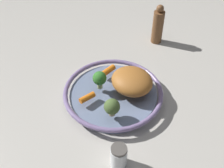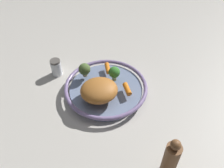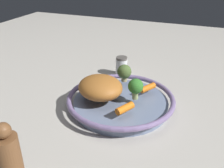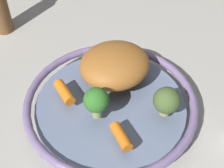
{
  "view_description": "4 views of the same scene",
  "coord_description": "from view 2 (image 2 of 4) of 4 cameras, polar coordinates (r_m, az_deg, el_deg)",
  "views": [
    {
      "loc": [
        0.16,
        -0.6,
        0.67
      ],
      "look_at": [
        -0.01,
        0.02,
        0.05
      ],
      "focal_mm": 44.54,
      "sensor_mm": 36.0,
      "label": 1
    },
    {
      "loc": [
        0.42,
        0.48,
        0.68
      ],
      "look_at": [
        -0.01,
        0.02,
        0.05
      ],
      "focal_mm": 38.32,
      "sensor_mm": 36.0,
      "label": 2
    },
    {
      "loc": [
        -0.21,
        0.61,
        0.41
      ],
      "look_at": [
        0.03,
        0.01,
        0.08
      ],
      "focal_mm": 40.58,
      "sensor_mm": 36.0,
      "label": 3
    },
    {
      "loc": [
        -0.33,
        -0.21,
        0.49
      ],
      "look_at": [
        0.02,
        0.01,
        0.06
      ],
      "focal_mm": 51.98,
      "sensor_mm": 36.0,
      "label": 4
    }
  ],
  "objects": [
    {
      "name": "roast_chicken_piece",
      "position": [
        0.85,
        -3.11,
        -1.49
      ],
      "size": [
        0.18,
        0.17,
        0.06
      ],
      "primitive_type": "ellipsoid",
      "rotation": [
        0.0,
        0.0,
        5.76
      ],
      "color": "#A76429",
      "rests_on": "serving_bowl"
    },
    {
      "name": "salt_shaker",
      "position": [
        1.02,
        -13.15,
        3.87
      ],
      "size": [
        0.04,
        0.04,
        0.07
      ],
      "color": "silver",
      "rests_on": "ground_plane"
    },
    {
      "name": "broccoli_floret_edge",
      "position": [
        0.9,
        0.6,
        2.7
      ],
      "size": [
        0.04,
        0.04,
        0.06
      ],
      "color": "#97A966",
      "rests_on": "serving_bowl"
    },
    {
      "name": "baby_carrot_back",
      "position": [
        0.88,
        3.62,
        -1.2
      ],
      "size": [
        0.04,
        0.06,
        0.02
      ],
      "primitive_type": "cylinder",
      "rotation": [
        1.58,
        0.0,
        2.66
      ],
      "color": "orange",
      "rests_on": "serving_bowl"
    },
    {
      "name": "serving_bowl",
      "position": [
        0.92,
        -1.45,
        -1.18
      ],
      "size": [
        0.32,
        0.32,
        0.04
      ],
      "color": "slate",
      "rests_on": "ground_plane"
    },
    {
      "name": "baby_carrot_right",
      "position": [
        0.97,
        -1.05,
        3.8
      ],
      "size": [
        0.04,
        0.05,
        0.02
      ],
      "primitive_type": "cylinder",
      "rotation": [
        1.64,
        0.0,
        2.55
      ],
      "color": "orange",
      "rests_on": "serving_bowl"
    },
    {
      "name": "pepper_mill",
      "position": [
        0.71,
        13.82,
        -17.02
      ],
      "size": [
        0.04,
        0.04,
        0.16
      ],
      "color": "brown",
      "rests_on": "ground_plane"
    },
    {
      "name": "ground_plane",
      "position": [
        0.94,
        -1.43,
        -2.12
      ],
      "size": [
        2.25,
        2.25,
        0.0
      ],
      "primitive_type": "plane",
      "color": "#B7B2A8"
    },
    {
      "name": "broccoli_floret_small",
      "position": [
        0.93,
        -6.57,
        3.49
      ],
      "size": [
        0.05,
        0.05,
        0.06
      ],
      "color": "tan",
      "rests_on": "serving_bowl"
    }
  ]
}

